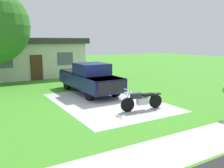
# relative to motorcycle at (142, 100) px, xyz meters

# --- Properties ---
(ground_plane) EXTENTS (80.00, 80.00, 0.00)m
(ground_plane) POSITION_rel_motorcycle_xyz_m (-0.68, 2.12, -0.47)
(ground_plane) COLOR #439428
(driveway_pad) EXTENTS (5.04, 7.17, 0.01)m
(driveway_pad) POSITION_rel_motorcycle_xyz_m (-0.68, 2.12, -0.47)
(driveway_pad) COLOR #B7B7B7
(driveway_pad) RESTS_ON ground
(sidewalk_strip) EXTENTS (36.00, 1.80, 0.01)m
(sidewalk_strip) POSITION_rel_motorcycle_xyz_m (-0.68, -3.88, -0.47)
(sidewalk_strip) COLOR beige
(sidewalk_strip) RESTS_ON ground
(motorcycle) EXTENTS (2.21, 0.70, 1.09)m
(motorcycle) POSITION_rel_motorcycle_xyz_m (0.00, 0.00, 0.00)
(motorcycle) COLOR black
(motorcycle) RESTS_ON ground
(pickup_truck) EXTENTS (2.03, 5.64, 1.90)m
(pickup_truck) POSITION_rel_motorcycle_xyz_m (-0.52, 4.80, 0.48)
(pickup_truck) COLOR black
(pickup_truck) RESTS_ON ground
(neighbor_house) EXTENTS (9.60, 5.60, 3.50)m
(neighbor_house) POSITION_rel_motorcycle_xyz_m (-2.18, 14.05, 1.32)
(neighbor_house) COLOR beige
(neighbor_house) RESTS_ON ground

